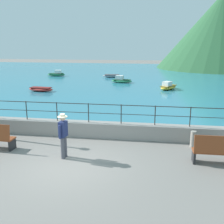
# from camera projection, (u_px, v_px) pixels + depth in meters

# --- Properties ---
(ground_plane) EXTENTS (120.00, 120.00, 0.00)m
(ground_plane) POSITION_uv_depth(u_px,v_px,m) (68.00, 165.00, 9.83)
(ground_plane) COLOR slate
(promenade_wall) EXTENTS (20.00, 0.56, 0.70)m
(promenade_wall) POSITION_uv_depth(u_px,v_px,m) (89.00, 129.00, 12.81)
(promenade_wall) COLOR gray
(promenade_wall) RESTS_ON ground
(railing) EXTENTS (18.44, 0.04, 0.90)m
(railing) POSITION_uv_depth(u_px,v_px,m) (88.00, 109.00, 12.57)
(railing) COLOR #282623
(railing) RESTS_ON promenade_wall
(lake_water) EXTENTS (64.00, 44.32, 0.06)m
(lake_water) POSITION_uv_depth(u_px,v_px,m) (131.00, 77.00, 34.55)
(lake_water) COLOR teal
(lake_water) RESTS_ON ground
(hill_main) EXTENTS (20.82, 20.82, 12.30)m
(hill_main) POSITION_uv_depth(u_px,v_px,m) (221.00, 31.00, 44.94)
(hill_main) COLOR #285633
(hill_main) RESTS_ON ground
(bench_far) EXTENTS (1.71, 0.58, 1.13)m
(bench_far) POSITION_uv_depth(u_px,v_px,m) (217.00, 150.00, 9.77)
(bench_far) COLOR brown
(bench_far) RESTS_ON ground
(person_walking) EXTENTS (0.38, 0.56, 1.75)m
(person_walking) POSITION_uv_depth(u_px,v_px,m) (63.00, 134.00, 10.26)
(person_walking) COLOR #4C4C56
(person_walking) RESTS_ON ground
(bollard) EXTENTS (0.24, 0.24, 0.71)m
(bollard) POSITION_uv_depth(u_px,v_px,m) (193.00, 139.00, 11.46)
(bollard) COLOR gray
(bollard) RESTS_ON ground
(boat_0) EXTENTS (2.38, 1.14, 0.36)m
(boat_0) POSITION_uv_depth(u_px,v_px,m) (41.00, 89.00, 24.28)
(boat_0) COLOR red
(boat_0) RESTS_ON lake_water
(boat_1) EXTENTS (2.40, 1.20, 0.76)m
(boat_1) POSITION_uv_depth(u_px,v_px,m) (121.00, 80.00, 29.52)
(boat_1) COLOR #338C59
(boat_1) RESTS_ON lake_water
(boat_3) EXTENTS (1.99, 2.42, 0.76)m
(boat_3) POSITION_uv_depth(u_px,v_px,m) (168.00, 87.00, 25.23)
(boat_3) COLOR gold
(boat_3) RESTS_ON lake_water
(boat_4) EXTENTS (2.40, 1.21, 0.76)m
(boat_4) POSITION_uv_depth(u_px,v_px,m) (57.00, 74.00, 35.28)
(boat_4) COLOR #338C59
(boat_4) RESTS_ON lake_water
(boat_5) EXTENTS (2.41, 1.22, 0.36)m
(boat_5) POSITION_uv_depth(u_px,v_px,m) (112.00, 76.00, 34.01)
(boat_5) COLOR gray
(boat_5) RESTS_ON lake_water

